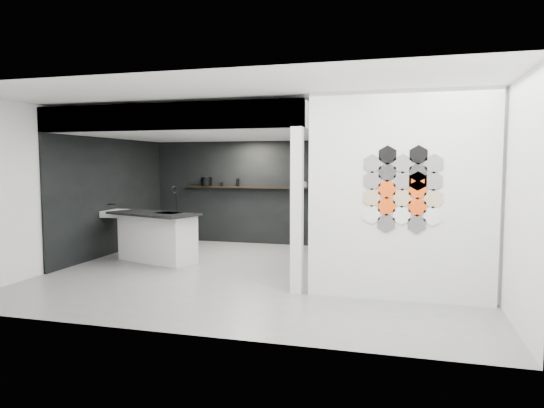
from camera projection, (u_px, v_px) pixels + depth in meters
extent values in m
cube|color=slate|center=(262.00, 274.00, 8.11)|extent=(7.00, 6.00, 0.01)
cube|color=silver|center=(400.00, 197.00, 6.45)|extent=(2.45, 0.15, 2.80)
cube|color=black|center=(244.00, 192.00, 11.21)|extent=(4.40, 0.04, 2.35)
cube|color=black|center=(113.00, 196.00, 9.88)|extent=(0.04, 4.00, 2.35)
cube|color=silver|center=(211.00, 126.00, 9.20)|extent=(4.40, 4.00, 0.40)
cube|color=silver|center=(297.00, 211.00, 6.84)|extent=(0.16, 0.16, 2.35)
cube|color=silver|center=(162.00, 117.00, 7.35)|extent=(4.40, 0.16, 0.40)
cube|color=silver|center=(117.00, 213.00, 9.66)|extent=(0.40, 0.60, 0.12)
cube|color=black|center=(247.00, 187.00, 11.07)|extent=(3.00, 0.15, 0.04)
cube|color=silver|center=(157.00, 238.00, 9.09)|extent=(1.66, 1.04, 0.89)
cube|color=black|center=(153.00, 214.00, 8.99)|extent=(1.92, 1.31, 0.04)
cube|color=black|center=(169.00, 213.00, 8.95)|extent=(0.57, 0.52, 0.02)
cylinder|color=black|center=(176.00, 201.00, 9.10)|extent=(0.03, 0.03, 0.41)
torus|color=black|center=(174.00, 190.00, 9.04)|extent=(0.07, 0.14, 0.15)
cylinder|color=black|center=(206.00, 181.00, 11.32)|extent=(0.26, 0.26, 0.20)
ellipsoid|color=black|center=(299.00, 184.00, 10.74)|extent=(0.18, 0.18, 0.13)
cylinder|color=gray|center=(305.00, 185.00, 10.71)|extent=(0.17, 0.17, 0.09)
cylinder|color=gray|center=(305.00, 184.00, 10.71)|extent=(0.10, 0.10, 0.12)
cylinder|color=black|center=(238.00, 182.00, 11.12)|extent=(0.08, 0.08, 0.18)
cylinder|color=black|center=(221.00, 184.00, 11.23)|extent=(0.08, 0.08, 0.09)
cylinder|color=white|center=(371.00, 214.00, 6.48)|extent=(0.26, 0.02, 0.26)
cylinder|color=tan|center=(372.00, 197.00, 6.46)|extent=(0.26, 0.02, 0.26)
cylinder|color=#66635E|center=(372.00, 181.00, 6.44)|extent=(0.26, 0.02, 0.26)
cylinder|color=silver|center=(372.00, 164.00, 6.42)|extent=(0.26, 0.02, 0.26)
cylinder|color=black|center=(386.00, 223.00, 6.44)|extent=(0.26, 0.02, 0.26)
cylinder|color=#F2490C|center=(387.00, 206.00, 6.42)|extent=(0.26, 0.02, 0.26)
cylinder|color=#F2490C|center=(387.00, 189.00, 6.40)|extent=(0.26, 0.02, 0.26)
cylinder|color=#2D2D2D|center=(387.00, 172.00, 6.38)|extent=(0.26, 0.02, 0.26)
cylinder|color=black|center=(388.00, 155.00, 6.36)|extent=(0.26, 0.02, 0.26)
cylinder|color=white|center=(402.00, 215.00, 6.38)|extent=(0.26, 0.02, 0.26)
cylinder|color=tan|center=(402.00, 198.00, 6.36)|extent=(0.26, 0.02, 0.26)
cylinder|color=#66635E|center=(402.00, 181.00, 6.34)|extent=(0.26, 0.02, 0.26)
cylinder|color=silver|center=(403.00, 164.00, 6.32)|extent=(0.26, 0.02, 0.26)
cylinder|color=black|center=(417.00, 224.00, 6.34)|extent=(0.26, 0.02, 0.26)
cylinder|color=#F2490C|center=(417.00, 207.00, 6.32)|extent=(0.26, 0.02, 0.26)
cylinder|color=#F2490C|center=(418.00, 190.00, 6.30)|extent=(0.26, 0.02, 0.26)
cylinder|color=#2D2D2D|center=(418.00, 172.00, 6.28)|extent=(0.26, 0.02, 0.26)
cylinder|color=black|center=(419.00, 155.00, 6.26)|extent=(0.26, 0.02, 0.26)
cylinder|color=white|center=(433.00, 216.00, 6.28)|extent=(0.26, 0.02, 0.26)
cylinder|color=tan|center=(433.00, 199.00, 6.26)|extent=(0.26, 0.02, 0.26)
cylinder|color=#66635E|center=(434.00, 181.00, 6.24)|extent=(0.26, 0.02, 0.26)
cylinder|color=silver|center=(434.00, 164.00, 6.22)|extent=(0.26, 0.02, 0.26)
cylinder|color=#F2490C|center=(418.00, 181.00, 6.29)|extent=(0.26, 0.02, 0.26)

